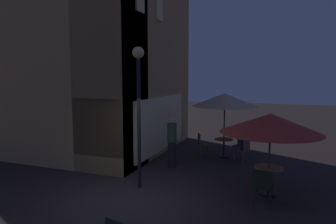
{
  "coord_description": "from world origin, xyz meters",
  "views": [
    {
      "loc": [
        -6.41,
        -3.48,
        3.09
      ],
      "look_at": [
        1.97,
        -0.27,
        2.04
      ],
      "focal_mm": 32.65,
      "sensor_mm": 36.0,
      "label": 1
    }
  ],
  "objects_px": {
    "street_lamp_near_corner": "(139,91)",
    "patron_seated_0": "(240,142)",
    "cafe_chair_1": "(202,143)",
    "cafe_chair_2": "(244,147)",
    "patio_umbrella_1": "(225,100)",
    "patron_standing_1": "(172,142)",
    "cafe_chair_0": "(263,184)",
    "cafe_table_0": "(268,175)",
    "patio_umbrella_0": "(271,123)",
    "cafe_table_1": "(224,144)"
  },
  "relations": [
    {
      "from": "street_lamp_near_corner",
      "to": "cafe_table_0",
      "type": "relative_size",
      "value": 5.09
    },
    {
      "from": "street_lamp_near_corner",
      "to": "patio_umbrella_0",
      "type": "distance_m",
      "value": 3.54
    },
    {
      "from": "street_lamp_near_corner",
      "to": "cafe_chair_2",
      "type": "xyz_separation_m",
      "value": [
        3.68,
        -2.4,
        -2.15
      ]
    },
    {
      "from": "cafe_chair_0",
      "to": "cafe_chair_1",
      "type": "height_order",
      "value": "cafe_chair_1"
    },
    {
      "from": "cafe_chair_1",
      "to": "cafe_chair_2",
      "type": "relative_size",
      "value": 0.98
    },
    {
      "from": "street_lamp_near_corner",
      "to": "patio_umbrella_1",
      "type": "relative_size",
      "value": 1.57
    },
    {
      "from": "patio_umbrella_0",
      "to": "patron_standing_1",
      "type": "relative_size",
      "value": 1.5
    },
    {
      "from": "cafe_table_1",
      "to": "cafe_chair_0",
      "type": "xyz_separation_m",
      "value": [
        -4.14,
        -1.7,
        0.04
      ]
    },
    {
      "from": "cafe_chair_0",
      "to": "cafe_chair_2",
      "type": "height_order",
      "value": "cafe_chair_2"
    },
    {
      "from": "patio_umbrella_0",
      "to": "patio_umbrella_1",
      "type": "xyz_separation_m",
      "value": [
        3.36,
        1.79,
        0.31
      ]
    },
    {
      "from": "patio_umbrella_1",
      "to": "street_lamp_near_corner",
      "type": "bearing_deg",
      "value": 158.45
    },
    {
      "from": "cafe_table_0",
      "to": "cafe_chair_1",
      "type": "distance_m",
      "value": 3.96
    },
    {
      "from": "patio_umbrella_0",
      "to": "cafe_chair_0",
      "type": "height_order",
      "value": "patio_umbrella_0"
    },
    {
      "from": "patio_umbrella_1",
      "to": "patron_seated_0",
      "type": "height_order",
      "value": "patio_umbrella_1"
    },
    {
      "from": "patio_umbrella_1",
      "to": "cafe_chair_0",
      "type": "height_order",
      "value": "patio_umbrella_1"
    },
    {
      "from": "cafe_chair_1",
      "to": "patron_seated_0",
      "type": "height_order",
      "value": "patron_seated_0"
    },
    {
      "from": "cafe_table_0",
      "to": "cafe_chair_0",
      "type": "distance_m",
      "value": 0.78
    },
    {
      "from": "patron_seated_0",
      "to": "patron_standing_1",
      "type": "relative_size",
      "value": 0.72
    },
    {
      "from": "cafe_chair_0",
      "to": "patron_seated_0",
      "type": "bearing_deg",
      "value": 21.79
    },
    {
      "from": "cafe_chair_2",
      "to": "patron_standing_1",
      "type": "bearing_deg",
      "value": 58.34
    },
    {
      "from": "cafe_table_0",
      "to": "cafe_table_1",
      "type": "xyz_separation_m",
      "value": [
        3.36,
        1.79,
        -0.05
      ]
    },
    {
      "from": "cafe_table_1",
      "to": "patio_umbrella_1",
      "type": "bearing_deg",
      "value": 0.0
    },
    {
      "from": "cafe_chair_2",
      "to": "patron_seated_0",
      "type": "bearing_deg",
      "value": 0.0
    },
    {
      "from": "patio_umbrella_1",
      "to": "patron_standing_1",
      "type": "xyz_separation_m",
      "value": [
        -1.89,
        1.42,
        -1.34
      ]
    },
    {
      "from": "patio_umbrella_1",
      "to": "cafe_chair_0",
      "type": "xyz_separation_m",
      "value": [
        -4.14,
        -1.7,
        -1.65
      ]
    },
    {
      "from": "street_lamp_near_corner",
      "to": "patron_seated_0",
      "type": "height_order",
      "value": "street_lamp_near_corner"
    },
    {
      "from": "patio_umbrella_1",
      "to": "patron_standing_1",
      "type": "distance_m",
      "value": 2.72
    },
    {
      "from": "street_lamp_near_corner",
      "to": "patio_umbrella_0",
      "type": "height_order",
      "value": "street_lamp_near_corner"
    },
    {
      "from": "cafe_chair_0",
      "to": "patron_standing_1",
      "type": "xyz_separation_m",
      "value": [
        2.25,
        3.12,
        0.31
      ]
    },
    {
      "from": "street_lamp_near_corner",
      "to": "cafe_chair_2",
      "type": "distance_m",
      "value": 4.89
    },
    {
      "from": "street_lamp_near_corner",
      "to": "cafe_chair_1",
      "type": "distance_m",
      "value": 4.34
    },
    {
      "from": "cafe_chair_2",
      "to": "patron_standing_1",
      "type": "xyz_separation_m",
      "value": [
        -1.53,
        2.23,
        0.31
      ]
    },
    {
      "from": "cafe_chair_1",
      "to": "cafe_table_1",
      "type": "bearing_deg",
      "value": -0.0
    },
    {
      "from": "cafe_table_1",
      "to": "patron_seated_0",
      "type": "xyz_separation_m",
      "value": [
        -0.29,
        -0.66,
        0.18
      ]
    },
    {
      "from": "cafe_table_1",
      "to": "patio_umbrella_0",
      "type": "distance_m",
      "value": 4.05
    },
    {
      "from": "patio_umbrella_0",
      "to": "cafe_chair_2",
      "type": "bearing_deg",
      "value": 18.2
    },
    {
      "from": "street_lamp_near_corner",
      "to": "cafe_chair_0",
      "type": "xyz_separation_m",
      "value": [
        -0.1,
        -3.29,
        -2.15
      ]
    },
    {
      "from": "street_lamp_near_corner",
      "to": "cafe_chair_2",
      "type": "height_order",
      "value": "street_lamp_near_corner"
    },
    {
      "from": "cafe_table_1",
      "to": "street_lamp_near_corner",
      "type": "bearing_deg",
      "value": 158.45
    },
    {
      "from": "cafe_table_0",
      "to": "cafe_chair_2",
      "type": "bearing_deg",
      "value": 18.2
    },
    {
      "from": "cafe_chair_0",
      "to": "cafe_chair_2",
      "type": "xyz_separation_m",
      "value": [
        3.79,
        0.9,
        -0.0
      ]
    },
    {
      "from": "cafe_chair_0",
      "to": "cafe_chair_1",
      "type": "relative_size",
      "value": 0.99
    },
    {
      "from": "cafe_table_1",
      "to": "patio_umbrella_0",
      "type": "bearing_deg",
      "value": -151.95
    },
    {
      "from": "patio_umbrella_1",
      "to": "cafe_table_0",
      "type": "bearing_deg",
      "value": -151.95
    },
    {
      "from": "patio_umbrella_1",
      "to": "patio_umbrella_0",
      "type": "bearing_deg",
      "value": -151.95
    },
    {
      "from": "cafe_chair_0",
      "to": "patron_seated_0",
      "type": "height_order",
      "value": "patron_seated_0"
    },
    {
      "from": "cafe_chair_2",
      "to": "patron_seated_0",
      "type": "distance_m",
      "value": 0.21
    },
    {
      "from": "patron_standing_1",
      "to": "patio_umbrella_1",
      "type": "bearing_deg",
      "value": 114.34
    },
    {
      "from": "patio_umbrella_0",
      "to": "cafe_chair_0",
      "type": "relative_size",
      "value": 2.79
    },
    {
      "from": "patio_umbrella_1",
      "to": "cafe_chair_2",
      "type": "bearing_deg",
      "value": -113.78
    }
  ]
}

